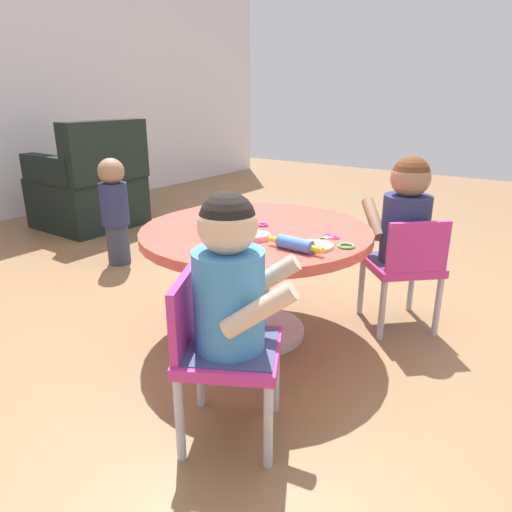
{
  "coord_description": "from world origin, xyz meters",
  "views": [
    {
      "loc": [
        -1.56,
        -1.11,
        1.04
      ],
      "look_at": [
        0.0,
        0.0,
        0.37
      ],
      "focal_mm": 32.86,
      "sensor_mm": 36.0,
      "label": 1
    }
  ],
  "objects_px": {
    "seated_child_left": "(230,280)",
    "child_chair_left": "(219,348)",
    "seated_child_right": "(406,215)",
    "toddler_standing": "(115,209)",
    "rolling_pin": "(295,244)",
    "armchair_dark": "(91,189)",
    "craft_scissors": "(327,238)",
    "craft_table": "(256,252)",
    "child_chair_right": "(405,266)"
  },
  "relations": [
    {
      "from": "child_chair_left",
      "to": "armchair_dark",
      "type": "height_order",
      "value": "armchair_dark"
    },
    {
      "from": "toddler_standing",
      "to": "rolling_pin",
      "type": "distance_m",
      "value": 1.61
    },
    {
      "from": "toddler_standing",
      "to": "armchair_dark",
      "type": "bearing_deg",
      "value": 62.14
    },
    {
      "from": "seated_child_left",
      "to": "seated_child_right",
      "type": "distance_m",
      "value": 1.06
    },
    {
      "from": "child_chair_left",
      "to": "seated_child_left",
      "type": "distance_m",
      "value": 0.23
    },
    {
      "from": "seated_child_left",
      "to": "craft_table",
      "type": "bearing_deg",
      "value": 29.04
    },
    {
      "from": "child_chair_left",
      "to": "seated_child_left",
      "type": "bearing_deg",
      "value": -61.41
    },
    {
      "from": "craft_table",
      "to": "rolling_pin",
      "type": "distance_m",
      "value": 0.35
    },
    {
      "from": "child_chair_left",
      "to": "seated_child_right",
      "type": "distance_m",
      "value": 1.11
    },
    {
      "from": "seated_child_left",
      "to": "armchair_dark",
      "type": "height_order",
      "value": "armchair_dark"
    },
    {
      "from": "craft_scissors",
      "to": "seated_child_right",
      "type": "bearing_deg",
      "value": -21.7
    },
    {
      "from": "seated_child_right",
      "to": "rolling_pin",
      "type": "relative_size",
      "value": 2.21
    },
    {
      "from": "craft_table",
      "to": "craft_scissors",
      "type": "distance_m",
      "value": 0.34
    },
    {
      "from": "seated_child_right",
      "to": "armchair_dark",
      "type": "relative_size",
      "value": 0.6
    },
    {
      "from": "armchair_dark",
      "to": "craft_table",
      "type": "bearing_deg",
      "value": -108.61
    },
    {
      "from": "craft_table",
      "to": "toddler_standing",
      "type": "distance_m",
      "value": 1.28
    },
    {
      "from": "child_chair_left",
      "to": "armchair_dark",
      "type": "distance_m",
      "value": 2.78
    },
    {
      "from": "child_chair_left",
      "to": "toddler_standing",
      "type": "height_order",
      "value": "toddler_standing"
    },
    {
      "from": "armchair_dark",
      "to": "toddler_standing",
      "type": "bearing_deg",
      "value": -117.86
    },
    {
      "from": "seated_child_left",
      "to": "child_chair_left",
      "type": "bearing_deg",
      "value": 118.59
    },
    {
      "from": "seated_child_left",
      "to": "craft_scissors",
      "type": "height_order",
      "value": "seated_child_left"
    },
    {
      "from": "toddler_standing",
      "to": "rolling_pin",
      "type": "relative_size",
      "value": 2.91
    },
    {
      "from": "toddler_standing",
      "to": "child_chair_left",
      "type": "bearing_deg",
      "value": -119.01
    },
    {
      "from": "child_chair_right",
      "to": "armchair_dark",
      "type": "distance_m",
      "value": 2.67
    },
    {
      "from": "toddler_standing",
      "to": "rolling_pin",
      "type": "height_order",
      "value": "toddler_standing"
    },
    {
      "from": "child_chair_right",
      "to": "armchair_dark",
      "type": "relative_size",
      "value": 0.63
    },
    {
      "from": "seated_child_left",
      "to": "seated_child_right",
      "type": "bearing_deg",
      "value": -8.53
    },
    {
      "from": "craft_scissors",
      "to": "child_chair_left",
      "type": "bearing_deg",
      "value": 177.88
    },
    {
      "from": "toddler_standing",
      "to": "craft_scissors",
      "type": "xyz_separation_m",
      "value": [
        -0.21,
        -1.57,
        0.14
      ]
    },
    {
      "from": "seated_child_right",
      "to": "craft_scissors",
      "type": "xyz_separation_m",
      "value": [
        -0.42,
        0.17,
        -0.03
      ]
    },
    {
      "from": "toddler_standing",
      "to": "craft_scissors",
      "type": "relative_size",
      "value": 4.79
    },
    {
      "from": "craft_table",
      "to": "craft_scissors",
      "type": "relative_size",
      "value": 7.01
    },
    {
      "from": "child_chair_left",
      "to": "rolling_pin",
      "type": "distance_m",
      "value": 0.49
    },
    {
      "from": "seated_child_left",
      "to": "armchair_dark",
      "type": "relative_size",
      "value": 0.6
    },
    {
      "from": "rolling_pin",
      "to": "craft_scissors",
      "type": "height_order",
      "value": "rolling_pin"
    },
    {
      "from": "craft_table",
      "to": "child_chair_right",
      "type": "distance_m",
      "value": 0.68
    },
    {
      "from": "child_chair_right",
      "to": "rolling_pin",
      "type": "xyz_separation_m",
      "value": [
        -0.6,
        0.22,
        0.22
      ]
    },
    {
      "from": "seated_child_right",
      "to": "craft_scissors",
      "type": "relative_size",
      "value": 3.64
    },
    {
      "from": "seated_child_left",
      "to": "seated_child_right",
      "type": "xyz_separation_m",
      "value": [
        1.05,
        -0.16,
        0.0
      ]
    },
    {
      "from": "child_chair_left",
      "to": "seated_child_right",
      "type": "bearing_deg",
      "value": -10.21
    },
    {
      "from": "rolling_pin",
      "to": "craft_scissors",
      "type": "relative_size",
      "value": 1.65
    },
    {
      "from": "child_chair_right",
      "to": "toddler_standing",
      "type": "height_order",
      "value": "toddler_standing"
    },
    {
      "from": "armchair_dark",
      "to": "rolling_pin",
      "type": "xyz_separation_m",
      "value": [
        -0.88,
        -2.43,
        0.21
      ]
    },
    {
      "from": "toddler_standing",
      "to": "rolling_pin",
      "type": "bearing_deg",
      "value": -105.01
    },
    {
      "from": "armchair_dark",
      "to": "craft_scissors",
      "type": "xyz_separation_m",
      "value": [
        -0.68,
        -2.46,
        0.19
      ]
    },
    {
      "from": "armchair_dark",
      "to": "rolling_pin",
      "type": "bearing_deg",
      "value": -109.96
    },
    {
      "from": "seated_child_right",
      "to": "rolling_pin",
      "type": "bearing_deg",
      "value": 162.65
    },
    {
      "from": "seated_child_right",
      "to": "armchair_dark",
      "type": "distance_m",
      "value": 2.65
    },
    {
      "from": "child_chair_right",
      "to": "seated_child_right",
      "type": "distance_m",
      "value": 0.23
    },
    {
      "from": "rolling_pin",
      "to": "craft_scissors",
      "type": "bearing_deg",
      "value": -7.56
    }
  ]
}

